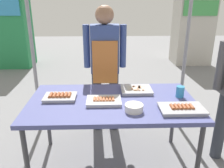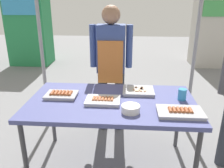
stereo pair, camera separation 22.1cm
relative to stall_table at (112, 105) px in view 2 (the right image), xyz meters
The scene contains 11 objects.
ground_plane 0.70m from the stall_table, ahead, with size 18.00×18.00×0.00m, color slate.
stall_table is the anchor object (origin of this frame).
tray_grilled_sausages 0.12m from the stall_table, 150.19° to the right, with size 0.32×0.23×0.05m.
tray_meat_skewers 0.35m from the stall_table, 40.62° to the left, with size 0.32×0.27×0.04m.
tray_pork_links 0.51m from the stall_table, behind, with size 0.31×0.22×0.05m.
tray_spring_rolls 0.65m from the stall_table, 21.46° to the right, with size 0.39×0.24×0.05m.
condiment_bowl 0.30m from the stall_table, 51.48° to the right, with size 0.16×0.16×0.06m, color silver.
drink_cup_near_edge 0.69m from the stall_table, ahead, with size 0.08×0.08×0.11m, color #338CBF.
vendor_woman 0.79m from the stall_table, 94.84° to the left, with size 0.52×0.23×1.60m.
neighbor_stall_left 4.67m from the stall_table, 121.75° to the left, with size 1.01×0.73×1.85m.
neighbor_stall_right 4.73m from the stall_table, 61.26° to the left, with size 0.93×0.77×1.82m.
Camera 2 is at (0.15, -2.02, 1.67)m, focal length 37.09 mm.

